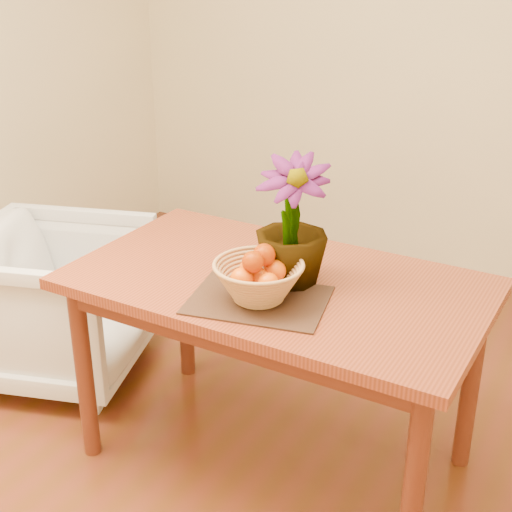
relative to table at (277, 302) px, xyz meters
The scene contains 8 objects.
floor 0.73m from the table, 90.00° to the right, with size 4.50×4.50×0.00m, color #5E2816.
wall_back 2.07m from the table, 90.00° to the left, with size 4.00×0.02×2.70m, color beige.
table is the anchor object (origin of this frame).
placemat 0.20m from the table, 81.08° to the right, with size 0.43×0.32×0.01m, color #362013.
wicker_basket 0.23m from the table, 81.08° to the right, with size 0.29×0.29×0.12m.
orange_pile 0.27m from the table, 80.99° to the right, with size 0.17×0.17×0.13m.
potted_plant 0.31m from the table, ahead, with size 0.24×0.24×0.43m, color #1D4513.
armchair 1.16m from the table, behind, with size 0.73×0.68×0.75m, color gray.
Camera 1 is at (1.02, -1.62, 1.79)m, focal length 50.00 mm.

